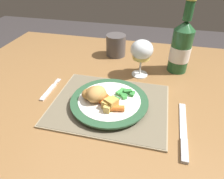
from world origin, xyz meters
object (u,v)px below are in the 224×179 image
(bottle, at_px, (181,47))
(drinking_cup, at_px, (116,45))
(dining_table, at_px, (122,108))
(table_knife, at_px, (184,134))
(fork, at_px, (50,90))
(wine_glass, at_px, (142,51))
(dinner_plate, at_px, (109,102))

(bottle, bearing_deg, drinking_cup, 163.63)
(drinking_cup, bearing_deg, dining_table, -71.97)
(dining_table, height_order, table_knife, table_knife)
(fork, relative_size, bottle, 0.48)
(dining_table, relative_size, table_knife, 5.95)
(dining_table, height_order, fork, fork)
(wine_glass, xyz_separation_m, drinking_cup, (-0.13, 0.15, -0.05))
(bottle, xyz_separation_m, drinking_cup, (-0.27, 0.08, -0.05))
(fork, distance_m, table_knife, 0.45)
(dining_table, relative_size, bottle, 4.76)
(table_knife, bearing_deg, fork, 167.29)
(dinner_plate, relative_size, bottle, 0.87)
(dining_table, bearing_deg, wine_glass, 67.74)
(fork, bearing_deg, wine_glass, 31.89)
(dining_table, bearing_deg, dinner_plate, -104.06)
(wine_glass, bearing_deg, bottle, 27.02)
(table_knife, bearing_deg, wine_glass, 118.28)
(table_knife, distance_m, drinking_cup, 0.51)
(table_knife, distance_m, wine_glass, 0.33)
(dinner_plate, distance_m, drinking_cup, 0.37)
(table_knife, bearing_deg, drinking_cup, 122.96)
(drinking_cup, bearing_deg, table_knife, -57.04)
(table_knife, xyz_separation_m, bottle, (-0.01, 0.35, 0.10))
(table_knife, height_order, drinking_cup, drinking_cup)
(dining_table, height_order, dinner_plate, dinner_plate)
(fork, distance_m, wine_glass, 0.35)
(dinner_plate, xyz_separation_m, table_knife, (0.22, -0.07, -0.01))
(wine_glass, bearing_deg, dinner_plate, -108.40)
(table_knife, relative_size, drinking_cup, 2.33)
(drinking_cup, bearing_deg, bottle, -16.37)
(drinking_cup, bearing_deg, wine_glass, -49.50)
(dinner_plate, xyz_separation_m, fork, (-0.22, 0.03, -0.01))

